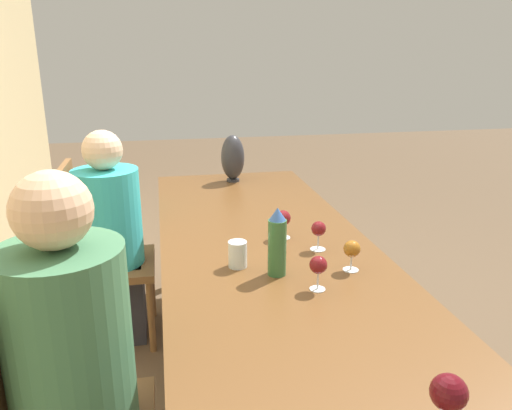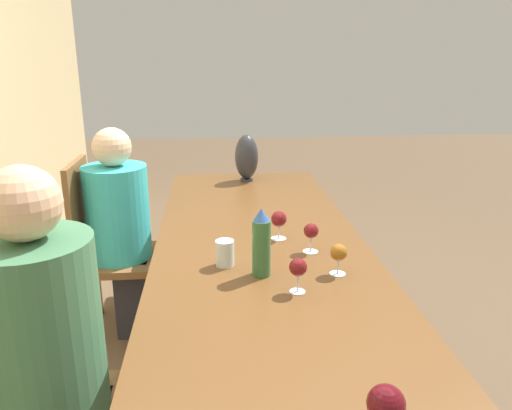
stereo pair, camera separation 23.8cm
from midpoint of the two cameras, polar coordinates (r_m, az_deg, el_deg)
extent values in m
plane|color=brown|center=(2.54, 3.38, -20.20)|extent=(14.00, 14.00, 0.00)
cube|color=brown|center=(2.18, 3.71, -5.05)|extent=(2.59, 0.92, 0.04)
cylinder|color=brown|center=(3.47, 6.49, -2.94)|extent=(0.07, 0.07, 0.70)
cylinder|color=brown|center=(3.41, -5.41, -3.32)|extent=(0.07, 0.07, 0.70)
cylinder|color=#336638|center=(1.85, 4.31, -5.01)|extent=(0.07, 0.07, 0.22)
cone|color=#33599E|center=(1.80, 4.41, -1.14)|extent=(0.06, 0.06, 0.05)
cylinder|color=silver|center=(1.94, -0.08, -5.60)|extent=(0.07, 0.07, 0.10)
cylinder|color=#2D2D33|center=(3.20, 1.05, 2.89)|extent=(0.08, 0.08, 0.01)
ellipsoid|color=#2D2D33|center=(3.17, 1.06, 5.49)|extent=(0.15, 0.15, 0.28)
cylinder|color=silver|center=(1.78, 8.63, -9.85)|extent=(0.06, 0.06, 0.00)
cylinder|color=silver|center=(1.77, 8.68, -8.87)|extent=(0.01, 0.01, 0.06)
sphere|color=maroon|center=(1.74, 8.77, -7.12)|extent=(0.06, 0.06, 0.06)
sphere|color=#510C14|center=(1.18, 20.67, -20.70)|extent=(0.08, 0.08, 0.08)
cylinder|color=silver|center=(1.94, 12.82, -7.74)|extent=(0.06, 0.06, 0.00)
cylinder|color=silver|center=(1.93, 12.88, -6.92)|extent=(0.01, 0.01, 0.06)
sphere|color=#995B19|center=(1.91, 12.99, -5.38)|extent=(0.06, 0.06, 0.06)
cylinder|color=silver|center=(2.12, 9.46, -5.34)|extent=(0.07, 0.07, 0.00)
cylinder|color=silver|center=(2.10, 9.50, -4.49)|extent=(0.01, 0.01, 0.06)
sphere|color=maroon|center=(2.08, 9.58, -2.98)|extent=(0.06, 0.06, 0.06)
cylinder|color=silver|center=(2.24, 5.64, -3.89)|extent=(0.07, 0.07, 0.00)
cylinder|color=silver|center=(2.23, 5.66, -3.11)|extent=(0.01, 0.01, 0.06)
sphere|color=maroon|center=(2.21, 5.71, -1.64)|extent=(0.07, 0.07, 0.07)
cube|color=brown|center=(2.86, -12.82, -6.14)|extent=(0.44, 0.44, 0.04)
cube|color=brown|center=(2.79, -17.29, -0.72)|extent=(0.40, 0.03, 0.54)
cylinder|color=brown|center=(2.76, -9.02, -11.96)|extent=(0.04, 0.04, 0.41)
cylinder|color=brown|center=(3.10, -8.58, -8.52)|extent=(0.04, 0.04, 0.41)
cylinder|color=brown|center=(2.82, -16.92, -11.93)|extent=(0.04, 0.04, 0.41)
cylinder|color=brown|center=(3.15, -15.57, -8.57)|extent=(0.04, 0.04, 0.41)
cylinder|color=#3D704C|center=(1.61, -19.43, -13.75)|extent=(0.36, 0.36, 0.59)
sphere|color=#D6A884|center=(1.45, -21.03, 0.10)|extent=(0.21, 0.21, 0.21)
cube|color=#2D2D38|center=(2.93, -11.39, -9.82)|extent=(0.26, 0.19, 0.45)
cylinder|color=#33B7BC|center=(2.76, -13.21, -0.87)|extent=(0.34, 0.34, 0.51)
sphere|color=beige|center=(2.67, -13.74, 6.43)|extent=(0.20, 0.20, 0.20)
camera|label=1|loc=(0.12, -87.14, 0.90)|focal=35.00mm
camera|label=2|loc=(0.12, 92.86, -0.90)|focal=35.00mm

